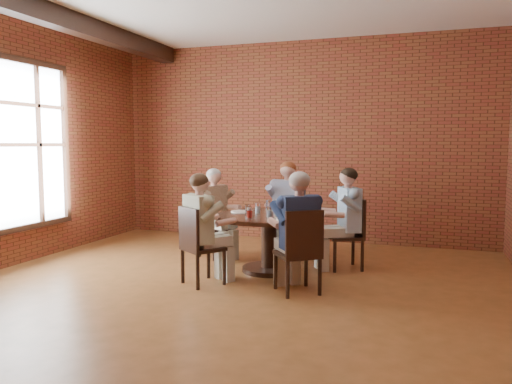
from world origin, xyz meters
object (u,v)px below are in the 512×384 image
(dining_table, at_px, (269,231))
(chair_c, at_px, (213,223))
(chair_a, at_px, (351,231))
(smartphone, at_px, (294,217))
(chair_b, at_px, (288,220))
(chair_d, at_px, (197,243))
(diner_c, at_px, (216,213))
(diner_a, at_px, (345,219))
(diner_e, at_px, (298,233))
(diner_b, at_px, (287,209))
(chair_e, at_px, (301,249))
(diner_d, at_px, (203,229))

(dining_table, xyz_separation_m, chair_c, (-1.05, 0.58, -0.03))
(chair_a, distance_m, smartphone, 0.91)
(chair_b, bearing_deg, dining_table, -90.00)
(chair_a, bearing_deg, chair_d, -75.91)
(chair_a, bearing_deg, chair_c, -118.90)
(chair_b, bearing_deg, chair_c, -154.86)
(dining_table, relative_size, chair_c, 1.52)
(chair_b, distance_m, chair_d, 2.06)
(diner_c, xyz_separation_m, chair_d, (0.37, -1.42, -0.14))
(diner_c, distance_m, smartphone, 1.52)
(chair_c, bearing_deg, smartphone, -87.80)
(chair_d, height_order, smartphone, chair_d)
(chair_a, xyz_separation_m, smartphone, (-0.61, -0.63, 0.24))
(chair_a, height_order, chair_c, chair_a)
(diner_a, height_order, diner_c, diner_a)
(chair_a, xyz_separation_m, chair_d, (-1.60, -1.38, -0.01))
(diner_e, distance_m, smartphone, 0.68)
(diner_b, bearing_deg, diner_e, -72.85)
(diner_b, bearing_deg, smartphone, -72.02)
(chair_d, bearing_deg, diner_b, -72.52)
(chair_b, height_order, smartphone, chair_b)
(chair_e, bearing_deg, chair_a, -141.42)
(diner_d, xyz_separation_m, chair_e, (1.19, -0.04, -0.14))
(chair_b, bearing_deg, smartphone, -73.31)
(chair_c, xyz_separation_m, chair_d, (0.44, -1.46, 0.00))
(diner_a, distance_m, chair_e, 1.35)
(diner_a, xyz_separation_m, chair_e, (-0.28, -1.31, -0.16))
(chair_a, bearing_deg, diner_a, -90.00)
(diner_b, distance_m, chair_c, 1.12)
(dining_table, relative_size, diner_e, 1.03)
(chair_e, bearing_deg, chair_b, -107.69)
(diner_d, relative_size, diner_e, 0.97)
(chair_a, bearing_deg, diner_e, -44.59)
(chair_c, height_order, chair_d, chair_d)
(dining_table, bearing_deg, diner_d, -124.80)
(chair_d, bearing_deg, chair_c, -38.47)
(chair_b, distance_m, chair_e, 2.05)
(chair_b, xyz_separation_m, chair_d, (-0.58, -1.97, -0.02))
(chair_a, xyz_separation_m, chair_b, (-1.02, 0.60, 0.01))
(dining_table, relative_size, diner_d, 1.06)
(diner_c, bearing_deg, smartphone, -87.69)
(chair_d, xyz_separation_m, smartphone, (0.99, 0.75, 0.25))
(diner_a, bearing_deg, dining_table, -90.00)
(diner_b, height_order, diner_c, diner_b)
(dining_table, relative_size, smartphone, 9.60)
(chair_d, bearing_deg, chair_a, -104.52)
(chair_c, distance_m, diner_c, 0.17)
(smartphone, bearing_deg, chair_b, 122.28)
(chair_a, height_order, smartphone, chair_a)
(dining_table, xyz_separation_m, chair_b, (-0.03, 1.09, -0.00))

